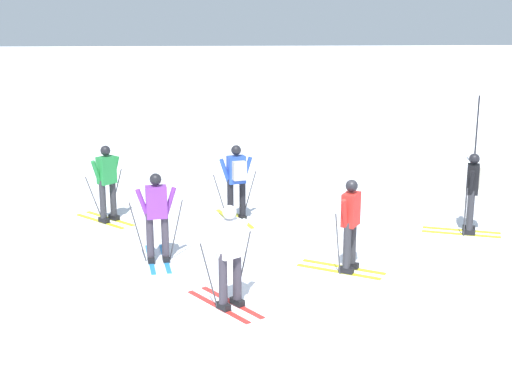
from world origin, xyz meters
The scene contains 9 objects.
ground_plane centered at (0.00, 0.00, 0.00)m, with size 120.00×120.00×0.00m, color white.
far_snow_ridge centered at (0.00, 21.85, 0.93)m, with size 80.00×7.59×1.85m, color white.
skier_black centered at (3.25, 2.64, 0.96)m, with size 1.64×0.96×1.71m.
skier_red centered at (0.35, 0.56, 0.92)m, with size 1.58×1.10×1.71m.
skier_blue centered at (-1.62, 3.68, 0.96)m, with size 0.96×1.64×1.71m.
skier_purple centered at (-3.13, 1.18, 0.92)m, with size 0.99×1.64×1.71m.
skier_white centered at (-1.80, -0.98, 0.92)m, with size 1.25×1.51×1.71m.
skier_green centered at (-4.44, 3.78, 0.92)m, with size 1.42×1.36×1.71m.
trail_marker_pole centered at (5.36, 8.80, 1.03)m, with size 0.05×0.05×2.07m, color black.
Camera 1 is at (-1.83, -11.98, 4.87)m, focal length 52.11 mm.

